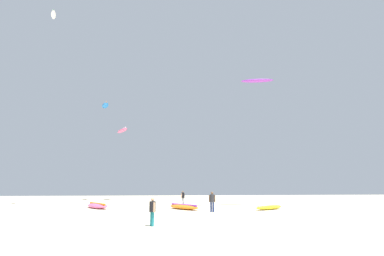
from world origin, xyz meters
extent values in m
plane|color=beige|center=(0.00, 0.00, 0.00)|extent=(120.00, 120.00, 0.00)
cylinder|color=teal|center=(-3.65, 5.14, 0.38)|extent=(0.14, 0.14, 0.77)
cylinder|color=teal|center=(-3.73, 5.29, 0.38)|extent=(0.14, 0.14, 0.77)
cylinder|color=black|center=(-3.69, 5.22, 1.06)|extent=(0.35, 0.35, 0.58)
cylinder|color=tan|center=(-3.59, 5.03, 1.03)|extent=(0.10, 0.10, 0.53)
cylinder|color=tan|center=(-3.79, 5.40, 1.03)|extent=(0.10, 0.10, 0.53)
sphere|color=tan|center=(-3.69, 5.22, 1.45)|extent=(0.21, 0.21, 0.21)
cylinder|color=navy|center=(1.17, 13.47, 0.43)|extent=(0.16, 0.16, 0.85)
cylinder|color=navy|center=(1.35, 13.41, 0.43)|extent=(0.16, 0.16, 0.85)
cylinder|color=#2D2D33|center=(1.26, 13.44, 1.17)|extent=(0.39, 0.39, 0.64)
cylinder|color=brown|center=(1.04, 13.51, 1.15)|extent=(0.11, 0.11, 0.59)
cylinder|color=brown|center=(1.48, 13.37, 1.15)|extent=(0.11, 0.11, 0.59)
sphere|color=brown|center=(1.26, 13.44, 1.61)|extent=(0.23, 0.23, 0.23)
cylinder|color=silver|center=(-0.43, 22.99, 0.41)|extent=(0.15, 0.15, 0.82)
cylinder|color=silver|center=(-0.57, 22.87, 0.41)|extent=(0.15, 0.15, 0.82)
cylinder|color=black|center=(-0.50, 22.93, 1.13)|extent=(0.38, 0.38, 0.61)
cylinder|color=tan|center=(-0.33, 23.07, 1.10)|extent=(0.11, 0.11, 0.56)
cylinder|color=tan|center=(-0.67, 22.79, 1.10)|extent=(0.11, 0.11, 0.56)
sphere|color=tan|center=(-0.50, 22.93, 1.55)|extent=(0.22, 0.22, 0.22)
ellipsoid|color=orange|center=(-0.93, 16.79, 0.23)|extent=(3.26, 4.25, 0.45)
cylinder|color=purple|center=(-0.93, 16.79, 0.43)|extent=(2.22, 3.43, 0.19)
ellipsoid|color=#E5598C|center=(-9.54, 19.20, 0.25)|extent=(3.44, 4.61, 0.58)
cylinder|color=orange|center=(-9.54, 19.20, 0.46)|extent=(2.30, 3.73, 0.20)
ellipsoid|color=yellow|center=(7.21, 15.67, 0.21)|extent=(3.76, 3.07, 0.39)
cylinder|color=white|center=(7.21, 15.67, 0.38)|extent=(3.00, 2.14, 0.17)
ellipsoid|color=purple|center=(8.40, 20.43, 14.96)|extent=(4.09, 1.95, 0.54)
ellipsoid|color=blue|center=(-12.75, 36.49, 15.71)|extent=(1.91, 3.71, 0.41)
cylinder|color=orange|center=(-12.75, 36.49, 15.87)|extent=(1.01, 3.21, 0.16)
ellipsoid|color=white|center=(-17.34, 23.13, 23.85)|extent=(1.22, 2.21, 0.44)
cylinder|color=green|center=(-17.34, 23.13, 23.94)|extent=(0.66, 1.89, 0.09)
ellipsoid|color=#E5598C|center=(-9.62, 35.90, 11.32)|extent=(2.78, 4.45, 0.68)
cylinder|color=white|center=(-9.62, 35.90, 11.51)|extent=(1.66, 3.73, 0.19)
camera|label=1|loc=(-3.37, -11.48, 2.17)|focal=26.54mm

